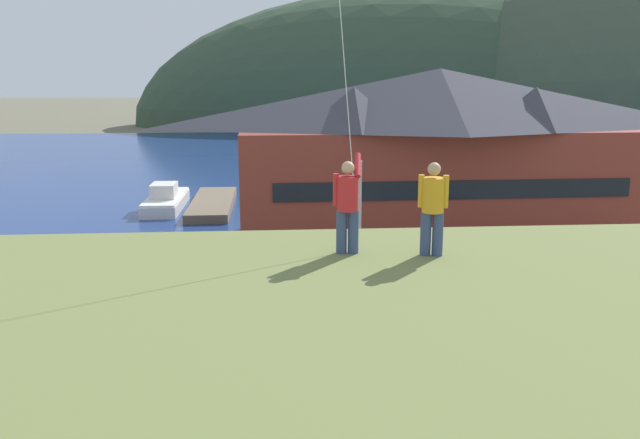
{
  "coord_description": "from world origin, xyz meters",
  "views": [
    {
      "loc": [
        -1.07,
        -19.81,
        10.45
      ],
      "look_at": [
        1.08,
        9.0,
        3.95
      ],
      "focal_mm": 36.0,
      "sensor_mm": 36.0,
      "label": 1
    }
  ],
  "objects": [
    {
      "name": "harbor_lodge",
      "position": [
        9.44,
        20.21,
        5.75
      ],
      "size": [
        26.54,
        9.39,
        10.88
      ],
      "color": "brown",
      "rests_on": "ground"
    },
    {
      "name": "bay_water",
      "position": [
        0.0,
        60.0,
        0.01
      ],
      "size": [
        360.0,
        84.0,
        0.03
      ],
      "primitive_type": "cube",
      "color": "navy",
      "rests_on": "ground"
    },
    {
      "name": "parked_car_back_row_left",
      "position": [
        1.59,
        6.39,
        1.06
      ],
      "size": [
        4.26,
        2.17,
        1.82
      ],
      "color": "#B28923",
      "rests_on": "parking_lot_pad"
    },
    {
      "name": "ground_plane",
      "position": [
        0.0,
        0.0,
        0.0
      ],
      "size": [
        600.0,
        600.0,
        0.0
      ],
      "primitive_type": "plane",
      "color": "#66604C"
    },
    {
      "name": "wharf_dock",
      "position": [
        -5.93,
        31.31,
        0.35
      ],
      "size": [
        3.2,
        11.9,
        0.7
      ],
      "color": "#70604C",
      "rests_on": "ground"
    },
    {
      "name": "parked_car_lone_by_shed",
      "position": [
        9.52,
        0.31,
        1.06
      ],
      "size": [
        4.32,
        2.29,
        1.82
      ],
      "color": "slate",
      "rests_on": "parking_lot_pad"
    },
    {
      "name": "person_kite_flyer",
      "position": [
        0.31,
        -8.21,
        8.13
      ],
      "size": [
        0.57,
        0.64,
        1.86
      ],
      "color": "#384770",
      "rests_on": "grassy_hill_foreground"
    },
    {
      "name": "far_hill_west_ridge",
      "position": [
        35.11,
        121.78,
        0.0
      ],
      "size": [
        130.95,
        51.86,
        58.18
      ],
      "primitive_type": "ellipsoid",
      "color": "#334733",
      "rests_on": "ground"
    },
    {
      "name": "far_hill_east_peak",
      "position": [
        73.49,
        118.12,
        0.0
      ],
      "size": [
        88.0,
        71.8,
        70.25
      ],
      "primitive_type": "ellipsoid",
      "color": "#3D4C38",
      "rests_on": "ground"
    },
    {
      "name": "parked_car_corner_spot",
      "position": [
        -3.65,
        6.78,
        1.06
      ],
      "size": [
        4.35,
        2.36,
        1.82
      ],
      "color": "navy",
      "rests_on": "parking_lot_pad"
    },
    {
      "name": "parked_car_mid_row_center",
      "position": [
        -10.57,
        5.38,
        1.06
      ],
      "size": [
        4.31,
        2.27,
        1.82
      ],
      "color": "silver",
      "rests_on": "parking_lot_pad"
    },
    {
      "name": "person_companion",
      "position": [
        1.85,
        -8.49,
        8.11
      ],
      "size": [
        0.54,
        0.4,
        1.74
      ],
      "color": "#384770",
      "rests_on": "grassy_hill_foreground"
    },
    {
      "name": "parking_light_pole",
      "position": [
        3.14,
        10.56,
        3.79
      ],
      "size": [
        0.24,
        0.78,
        6.33
      ],
      "color": "#ADADB2",
      "rests_on": "parking_lot_pad"
    },
    {
      "name": "parking_lot_pad",
      "position": [
        0.0,
        5.0,
        0.05
      ],
      "size": [
        40.0,
        20.0,
        0.1
      ],
      "primitive_type": "cube",
      "color": "gray",
      "rests_on": "ground"
    },
    {
      "name": "moored_boat_wharfside",
      "position": [
        -9.64,
        31.23,
        0.72
      ],
      "size": [
        2.71,
        8.37,
        2.16
      ],
      "color": "silver",
      "rests_on": "ground"
    },
    {
      "name": "parked_car_mid_row_near",
      "position": [
        11.15,
        7.61,
        1.06
      ],
      "size": [
        4.29,
        2.24,
        1.82
      ],
      "color": "black",
      "rests_on": "parking_lot_pad"
    },
    {
      "name": "parked_car_front_row_end",
      "position": [
        1.61,
        1.49,
        1.06
      ],
      "size": [
        4.27,
        2.19,
        1.82
      ],
      "color": "navy",
      "rests_on": "parking_lot_pad"
    }
  ]
}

